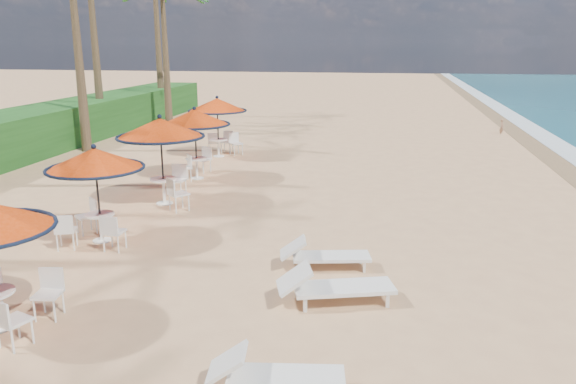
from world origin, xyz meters
name	(u,v)px	position (x,y,z in m)	size (l,w,h in m)	color
ground	(272,346)	(0.00, 0.00, 0.00)	(160.00, 160.00, 0.00)	tan
station_1	(94,171)	(-5.04, 3.94, 1.73)	(2.26, 2.26, 2.36)	black
station_2	(162,136)	(-4.73, 7.28, 2.01)	(2.53, 2.53, 2.64)	black
station_3	(195,124)	(-4.90, 10.46, 1.91)	(2.41, 2.53, 2.51)	black
station_4	(219,112)	(-5.28, 14.43, 1.84)	(2.41, 2.41, 2.51)	black
lounger_near	(272,374)	(0.25, -1.21, 0.31)	(1.91, 0.83, 0.66)	white
lounger_mid	(332,285)	(0.76, 1.65, 0.36)	(2.22, 1.26, 0.76)	white
lounger_far	(322,254)	(0.39, 3.25, 0.32)	(1.96, 0.96, 0.68)	white
person	(502,126)	(7.32, 22.48, 0.42)	(0.31, 0.20, 0.84)	#976A4D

